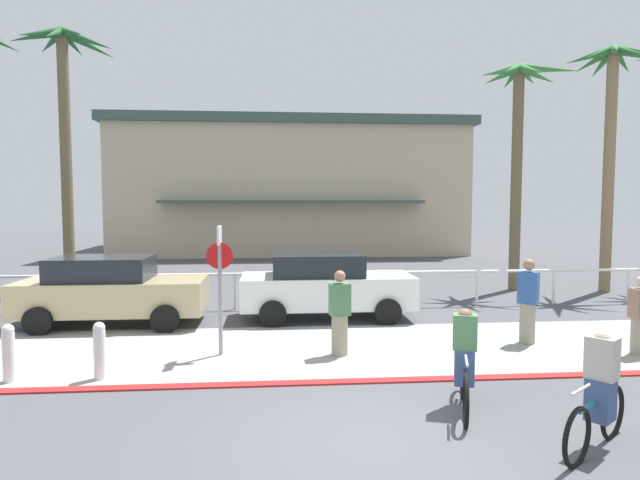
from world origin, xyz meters
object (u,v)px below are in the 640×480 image
(stop_sign_bike_lane, at_px, (220,271))
(pedestrian_1, at_px, (640,319))
(car_tan_1, at_px, (111,290))
(cyclist_teal_1, at_px, (599,393))
(palm_tree_3, at_px, (612,104))
(cyclist_black_0, at_px, (464,362))
(pedestrian_0, at_px, (528,304))
(bollard_3, at_px, (100,350))
(car_white_2, at_px, (325,285))
(pedestrian_2, at_px, (340,317))
(bollard_0, at_px, (9,353))
(palm_tree_1, at_px, (65,96))
(palm_tree_2, at_px, (520,122))

(stop_sign_bike_lane, relative_size, pedestrian_1, 1.63)
(car_tan_1, distance_m, cyclist_teal_1, 10.77)
(palm_tree_3, height_order, cyclist_black_0, palm_tree_3)
(pedestrian_0, bearing_deg, cyclist_black_0, -127.80)
(bollard_3, distance_m, car_white_2, 6.19)
(stop_sign_bike_lane, xyz_separation_m, pedestrian_2, (2.33, -0.20, -0.89))
(stop_sign_bike_lane, distance_m, bollard_0, 3.80)
(palm_tree_3, bearing_deg, stop_sign_bike_lane, -151.96)
(bollard_0, bearing_deg, pedestrian_1, 3.10)
(stop_sign_bike_lane, bearing_deg, palm_tree_3, 28.04)
(pedestrian_0, distance_m, pedestrian_2, 4.12)
(stop_sign_bike_lane, xyz_separation_m, palm_tree_1, (-5.77, 8.06, 4.80))
(palm_tree_1, relative_size, cyclist_black_0, 4.95)
(bollard_3, xyz_separation_m, car_white_2, (4.27, 4.47, 0.35))
(bollard_0, xyz_separation_m, pedestrian_0, (9.79, 1.62, 0.34))
(stop_sign_bike_lane, distance_m, car_white_2, 4.05)
(car_tan_1, bearing_deg, pedestrian_0, -15.18)
(palm_tree_3, distance_m, pedestrian_1, 9.80)
(car_white_2, xyz_separation_m, pedestrian_1, (5.87, -3.87, -0.15))
(stop_sign_bike_lane, height_order, palm_tree_1, palm_tree_1)
(pedestrian_0, bearing_deg, palm_tree_3, 47.07)
(cyclist_black_0, distance_m, pedestrian_1, 4.98)
(pedestrian_0, bearing_deg, stop_sign_bike_lane, -177.13)
(cyclist_black_0, distance_m, cyclist_teal_1, 1.84)
(palm_tree_2, height_order, pedestrian_2, palm_tree_2)
(stop_sign_bike_lane, relative_size, palm_tree_2, 0.34)
(palm_tree_3, height_order, pedestrian_2, palm_tree_3)
(cyclist_black_0, xyz_separation_m, cyclist_teal_1, (1.19, -1.40, 0.00))
(palm_tree_2, relative_size, car_white_2, 1.73)
(bollard_3, distance_m, cyclist_teal_1, 7.61)
(cyclist_black_0, bearing_deg, pedestrian_0, 52.20)
(bollard_0, xyz_separation_m, cyclist_teal_1, (8.40, -3.11, 0.18))
(bollard_0, bearing_deg, palm_tree_2, 33.39)
(car_tan_1, xyz_separation_m, car_white_2, (5.29, 0.34, 0.00))
(stop_sign_bike_lane, bearing_deg, pedestrian_2, -4.99)
(pedestrian_1, bearing_deg, cyclist_black_0, -152.00)
(bollard_0, xyz_separation_m, palm_tree_3, (15.50, 7.76, 5.68))
(car_white_2, distance_m, pedestrian_1, 7.03)
(stop_sign_bike_lane, height_order, cyclist_black_0, stop_sign_bike_lane)
(palm_tree_3, relative_size, pedestrian_0, 4.46)
(palm_tree_2, relative_size, car_tan_1, 1.73)
(stop_sign_bike_lane, bearing_deg, bollard_3, -146.26)
(bollard_3, distance_m, palm_tree_2, 14.86)
(car_tan_1, xyz_separation_m, cyclist_teal_1, (7.95, -7.27, -0.18))
(car_white_2, relative_size, pedestrian_0, 2.41)
(stop_sign_bike_lane, bearing_deg, pedestrian_0, 2.87)
(pedestrian_0, bearing_deg, car_white_2, 144.71)
(palm_tree_2, relative_size, pedestrian_0, 4.18)
(stop_sign_bike_lane, relative_size, pedestrian_2, 1.51)
(palm_tree_3, bearing_deg, car_tan_1, -166.54)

